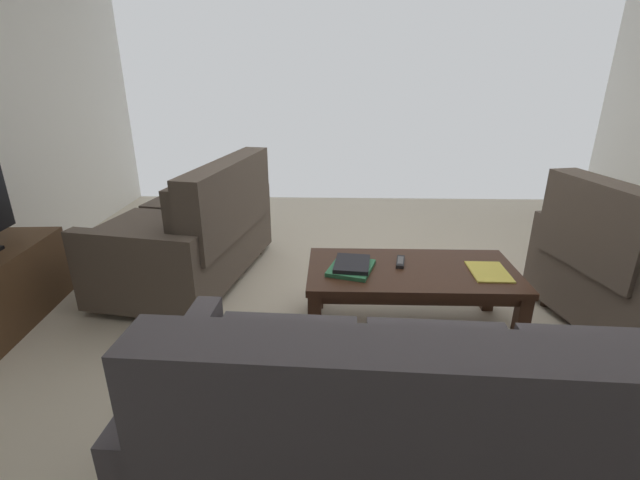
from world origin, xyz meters
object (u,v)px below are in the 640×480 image
Objects in this scene: sofa_main at (453,437)px; coffee_table at (411,278)px; tv_remote at (400,262)px; loveseat_near at (196,231)px; loose_magazine at (489,272)px; book_stack at (351,266)px; armchair_side at (634,269)px.

sofa_main is 1.23m from coffee_table.
tv_remote is at bearing -90.63° from sofa_main.
sofa_main is 11.86× the size of tv_remote.
loveseat_near is 1.28× the size of coffee_table.
sofa_main is at bearing 126.16° from loveseat_near.
loose_magazine is (-0.50, -1.19, 0.03)m from sofa_main.
sofa_main is 1.65× the size of coffee_table.
loveseat_near is at bearing -19.83° from loose_magazine.
coffee_table is 0.43m from loose_magazine.
sofa_main is at bearing 68.10° from loose_magazine.
book_stack is at bearing 147.93° from loveseat_near.
armchair_side is 1.37m from tv_remote.
loveseat_near is 2.83m from armchair_side.
loose_magazine is at bearing 159.39° from loveseat_near.
armchair_side reaches higher than book_stack.
book_stack is 1.99× the size of tv_remote.
tv_remote is at bearing 1.00° from armchair_side.
book_stack reaches higher than coffee_table.
book_stack is (1.66, 0.12, 0.05)m from armchair_side.
coffee_table is at bearing 129.02° from tv_remote.
loveseat_near reaches higher than book_stack.
sofa_main is 7.18× the size of loose_magazine.
loose_magazine is (-0.48, 0.11, -0.01)m from tv_remote.
loveseat_near is 1.41× the size of armchair_side.
loveseat_near is at bearing -53.84° from sofa_main.
armchair_side is 1.67m from book_stack.
tv_remote is (-1.40, 0.60, 0.04)m from loveseat_near.
book_stack is at bearing 4.16° from armchair_side.
tv_remote is (-0.29, -0.10, -0.01)m from book_stack.
armchair_side is at bearing -175.84° from book_stack.
loveseat_near reaches higher than coffee_table.
sofa_main is at bearing 103.02° from book_stack.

